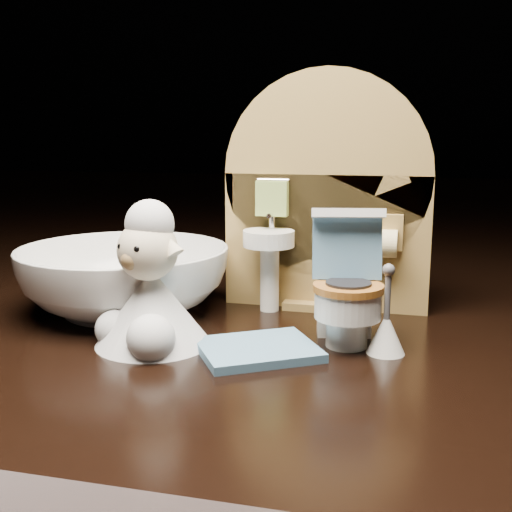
{
  "coord_description": "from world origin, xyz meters",
  "views": [
    {
      "loc": [
        0.06,
        -0.34,
        0.11
      ],
      "look_at": [
        -0.03,
        -0.01,
        0.05
      ],
      "focal_mm": 45.0,
      "sensor_mm": 36.0,
      "label": 1
    }
  ],
  "objects": [
    {
      "name": "ceramic_bowl",
      "position": [
        -0.12,
        0.02,
        0.02
      ],
      "size": [
        0.15,
        0.15,
        0.04
      ],
      "primitive_type": "imported",
      "rotation": [
        0.0,
        0.0,
        -0.16
      ],
      "color": "white",
      "rests_on": "ground"
    },
    {
      "name": "toilet_brush",
      "position": [
        0.04,
        -0.02,
        0.01
      ],
      "size": [
        0.02,
        0.02,
        0.05
      ],
      "color": "white",
      "rests_on": "ground"
    },
    {
      "name": "backdrop_panel",
      "position": [
        -0.0,
        0.06,
        0.07
      ],
      "size": [
        0.13,
        0.05,
        0.15
      ],
      "color": "#9F7C40",
      "rests_on": "ground"
    },
    {
      "name": "toy_toilet",
      "position": [
        0.02,
        -0.0,
        0.03
      ],
      "size": [
        0.04,
        0.05,
        0.07
      ],
      "rotation": [
        0.0,
        0.0,
        0.19
      ],
      "color": "white",
      "rests_on": "ground"
    },
    {
      "name": "bath_mat",
      "position": [
        -0.02,
        -0.03,
        0.0
      ],
      "size": [
        0.07,
        0.07,
        0.0
      ],
      "primitive_type": "cube",
      "rotation": [
        0.0,
        0.0,
        0.56
      ],
      "color": "teal",
      "rests_on": "ground"
    },
    {
      "name": "plush_lamb",
      "position": [
        -0.08,
        -0.03,
        0.03
      ],
      "size": [
        0.06,
        0.06,
        0.08
      ],
      "rotation": [
        0.0,
        0.0,
        -0.36
      ],
      "color": "silver",
      "rests_on": "ground"
    }
  ]
}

